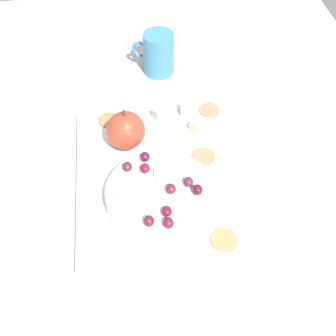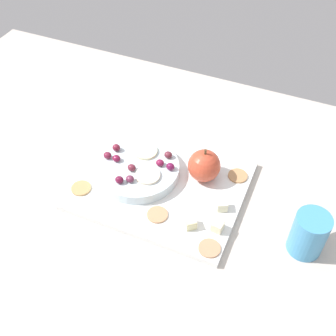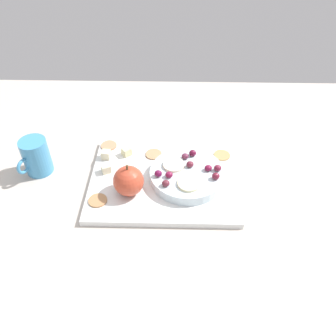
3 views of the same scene
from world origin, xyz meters
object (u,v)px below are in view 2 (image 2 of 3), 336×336
grape_0 (160,163)px  grape_7 (168,155)px  grape_2 (116,148)px  grape_8 (119,180)px  grape_1 (116,158)px  apple_slice_0 (146,151)px  serving_dish (138,170)px  grape_5 (170,167)px  platter (161,185)px  grape_4 (108,155)px  grape_6 (130,179)px  apple_whole (204,166)px  cracker_0 (209,248)px  cracker_3 (238,176)px  cheese_cube_1 (217,226)px  cheese_cube_0 (190,223)px  cup (309,235)px  cracker_1 (157,215)px  cheese_cube_2 (222,205)px  grape_3 (132,168)px  cracker_2 (81,188)px  apple_slice_1 (150,176)px

grape_0 → grape_7: bearing=76.7°
grape_2 → grape_8: 9.75cm
grape_7 → grape_8: grape_8 is taller
grape_1 → apple_slice_0: (4.71, 4.91, -0.42)cm
serving_dish → grape_5: grape_5 is taller
platter → grape_2: 13.20cm
grape_4 → grape_6: 8.76cm
apple_whole → grape_4: bearing=-166.0°
platter → cracker_0: cracker_0 is taller
cracker_3 → grape_8: bearing=-148.0°
grape_1 → cheese_cube_1: bearing=-15.2°
grape_6 → grape_7: bearing=64.9°
cracker_0 → cheese_cube_0: bearing=146.8°
platter → grape_4: 13.50cm
cup → grape_5: bearing=169.1°
grape_2 → apple_whole: bearing=6.5°
cracker_0 → cracker_1: (-12.32, 3.36, 0.00)cm
serving_dish → grape_5: 7.39cm
platter → apple_slice_0: 8.50cm
cheese_cube_0 → cheese_cube_1: 5.33cm
platter → cheese_cube_0: cheese_cube_0 is taller
cheese_cube_2 → grape_6: 19.81cm
cracker_0 → cracker_1: size_ratio=1.00×
grape_5 → grape_3: bearing=-155.0°
serving_dish → grape_3: grape_3 is taller
grape_0 → grape_7: 3.01cm
cracker_0 → serving_dish: bearing=149.6°
serving_dish → cheese_cube_2: (20.00, -2.11, -0.17)cm
cheese_cube_1 → cracker_2: cheese_cube_1 is taller
cheese_cube_2 → grape_5: grape_5 is taller
grape_4 → cheese_cube_2: bearing=-3.5°
cracker_2 → grape_0: grape_0 is taller
cheese_cube_1 → grape_7: bearing=141.8°
cup → apple_slice_0: bearing=167.2°
apple_whole → grape_1: apple_whole is taller
grape_4 → grape_3: bearing=-10.7°
grape_0 → cracker_1: bearing=-68.8°
grape_3 → grape_4: (-6.54, 1.23, 0.01)cm
apple_slice_0 → cup: (37.62, -8.53, 0.41)cm
grape_4 → grape_6: (7.66, -4.25, -0.04)cm
serving_dish → grape_3: (-0.64, -1.68, 1.99)cm
grape_5 → grape_8: 11.29cm
cracker_1 → grape_6: bearing=152.6°
grape_2 → grape_5: size_ratio=1.00×
grape_2 → grape_3: bearing=-35.0°
cheese_cube_2 → grape_1: size_ratio=1.18×
cracker_0 → cup: (16.47, 8.18, 2.97)cm
grape_6 → apple_slice_0: 9.19cm
cheese_cube_1 → apple_slice_1: size_ratio=0.40×
grape_4 → cracker_2: bearing=-104.2°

